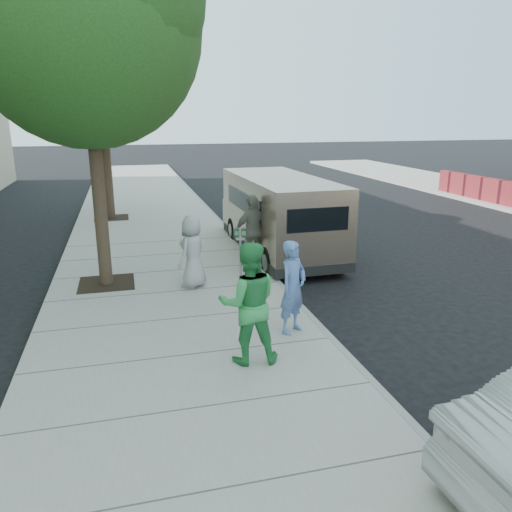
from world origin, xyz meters
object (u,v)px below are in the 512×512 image
at_px(tree_far, 102,81).
at_px(parking_meter, 240,244).
at_px(person_striped_polo, 254,231).
at_px(van, 278,214).
at_px(person_green_shirt, 249,303).
at_px(person_gray_shirt, 193,252).
at_px(person_officer, 293,287).
at_px(tree_near, 86,20).

relative_size(tree_far, parking_meter, 5.10).
bearing_deg(person_striped_polo, van, -138.85).
xyz_separation_m(parking_meter, person_green_shirt, (-0.69, -3.50, 0.01)).
bearing_deg(parking_meter, tree_far, 122.65).
relative_size(tree_far, van, 1.11).
xyz_separation_m(person_green_shirt, person_gray_shirt, (-0.34, 3.63, -0.14)).
bearing_deg(person_officer, tree_near, 96.72).
relative_size(person_green_shirt, person_striped_polo, 1.05).
bearing_deg(person_striped_polo, person_officer, 72.80).
xyz_separation_m(tree_near, parking_meter, (2.84, -0.82, -4.47)).
distance_m(tree_far, van, 8.19).
bearing_deg(parking_meter, person_striped_polo, 77.62).
height_order(parking_meter, person_striped_polo, person_striped_polo).
bearing_deg(person_green_shirt, person_gray_shirt, -77.90).
height_order(tree_near, van, tree_near).
xyz_separation_m(person_officer, person_striped_polo, (0.32, 3.91, 0.08)).
bearing_deg(person_green_shirt, person_officer, -132.82).
xyz_separation_m(tree_near, person_gray_shirt, (1.81, -0.69, -4.61)).
distance_m(tree_near, parking_meter, 5.36).
distance_m(van, person_striped_polo, 1.85).
bearing_deg(person_green_shirt, parking_meter, -94.33).
distance_m(parking_meter, van, 3.23).
bearing_deg(person_gray_shirt, tree_far, -126.49).
bearing_deg(person_officer, parking_meter, 61.13).
bearing_deg(person_striped_polo, tree_near, -5.58).
bearing_deg(van, parking_meter, -123.41).
relative_size(parking_meter, person_officer, 0.79).
bearing_deg(person_officer, van, 40.05).
relative_size(parking_meter, person_gray_shirt, 0.81).
xyz_separation_m(tree_near, van, (4.55, 1.91, -4.40)).
distance_m(parking_meter, person_gray_shirt, 1.04).
relative_size(tree_far, person_gray_shirt, 4.12).
bearing_deg(van, tree_far, 127.35).
xyz_separation_m(tree_near, person_striped_polo, (3.45, 0.42, -4.51)).
distance_m(tree_far, parking_meter, 9.67).
height_order(tree_near, parking_meter, tree_near).
distance_m(parking_meter, person_officer, 2.68).
xyz_separation_m(person_officer, person_green_shirt, (-0.98, -0.84, 0.12)).
distance_m(tree_near, van, 6.61).
bearing_deg(person_green_shirt, person_striped_polo, -98.60).
distance_m(van, person_green_shirt, 6.68).
height_order(person_green_shirt, person_striped_polo, person_green_shirt).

